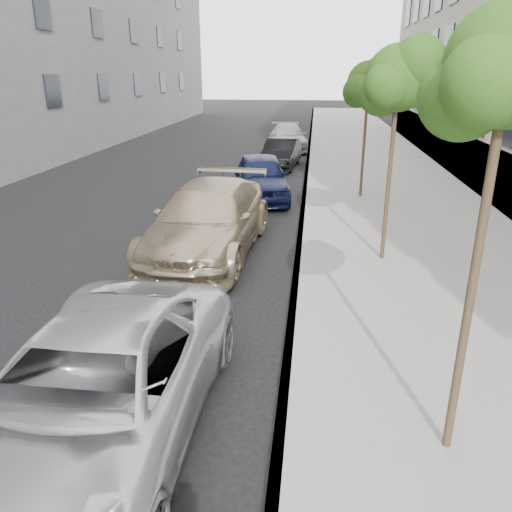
% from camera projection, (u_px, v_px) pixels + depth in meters
% --- Properties ---
extents(sidewalk, '(6.40, 72.00, 0.14)m').
position_uv_depth(sidewalk, '(367.00, 156.00, 26.90)').
color(sidewalk, gray).
rests_on(sidewalk, ground).
extents(curb, '(0.15, 72.00, 0.14)m').
position_uv_depth(curb, '(309.00, 155.00, 27.24)').
color(curb, '#9E9B93').
rests_on(curb, ground).
extents(tree_near, '(1.56, 1.36, 5.09)m').
position_uv_depth(tree_near, '(512.00, 66.00, 4.55)').
color(tree_near, '#38281C').
rests_on(tree_near, sidewalk).
extents(tree_mid, '(1.75, 1.55, 4.98)m').
position_uv_depth(tree_mid, '(400.00, 78.00, 10.67)').
color(tree_mid, '#38281C').
rests_on(tree_mid, sidewalk).
extents(tree_far, '(1.77, 1.57, 4.75)m').
position_uv_depth(tree_far, '(369.00, 83.00, 16.80)').
color(tree_far, '#38281C').
rests_on(tree_far, sidewalk).
extents(minivan, '(2.66, 5.64, 1.56)m').
position_uv_depth(minivan, '(94.00, 391.00, 6.00)').
color(minivan, silver).
rests_on(minivan, ground).
extents(suv, '(2.79, 6.10, 1.73)m').
position_uv_depth(suv, '(208.00, 220.00, 12.57)').
color(suv, tan).
rests_on(suv, ground).
extents(sedan_blue, '(2.58, 4.91, 1.59)m').
position_uv_depth(sedan_blue, '(261.00, 177.00, 18.03)').
color(sedan_blue, black).
rests_on(sedan_blue, ground).
extents(sedan_black, '(1.82, 4.25, 1.36)m').
position_uv_depth(sedan_black, '(281.00, 154.00, 23.80)').
color(sedan_black, black).
rests_on(sedan_black, ground).
extents(sedan_rear, '(2.62, 5.16, 1.43)m').
position_uv_depth(sedan_rear, '(288.00, 137.00, 29.32)').
color(sedan_rear, '#9B9FA3').
rests_on(sedan_rear, ground).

